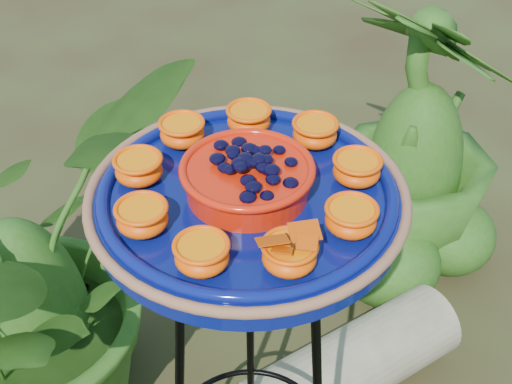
# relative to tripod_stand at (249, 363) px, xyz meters

# --- Properties ---
(tripod_stand) EXTENTS (0.44, 0.44, 0.92)m
(tripod_stand) POSITION_rel_tripod_stand_xyz_m (0.00, 0.00, 0.00)
(tripod_stand) COLOR black
(tripod_stand) RESTS_ON ground
(feeder_dish) EXTENTS (0.61, 0.61, 0.11)m
(feeder_dish) POSITION_rel_tripod_stand_xyz_m (-0.00, -0.00, 0.40)
(feeder_dish) COLOR #081161
(feeder_dish) RESTS_ON tripod_stand
(driftwood_log) EXTENTS (0.63, 0.31, 0.20)m
(driftwood_log) POSITION_rel_tripod_stand_xyz_m (0.38, 0.22, -0.46)
(driftwood_log) COLOR tan
(driftwood_log) RESTS_ON ground
(shrub_back_left) EXTENTS (1.09, 1.10, 0.92)m
(shrub_back_left) POSITION_rel_tripod_stand_xyz_m (-0.37, 0.49, -0.10)
(shrub_back_left) COLOR #285015
(shrub_back_left) RESTS_ON ground
(shrub_back_right) EXTENTS (0.64, 0.64, 0.88)m
(shrub_back_right) POSITION_rel_tripod_stand_xyz_m (0.81, 0.66, -0.12)
(shrub_back_right) COLOR #285015
(shrub_back_right) RESTS_ON ground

